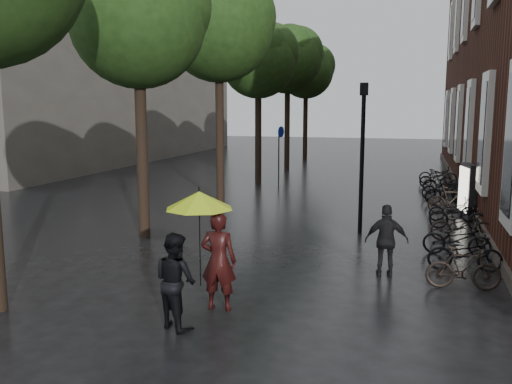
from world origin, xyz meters
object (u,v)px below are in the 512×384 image
(ad_lightbox, at_px, (467,191))
(parked_bicycles, at_px, (449,203))
(lamp_post, at_px, (362,143))
(person_burgundy, at_px, (219,261))
(person_black, at_px, (175,280))
(pedestrian_walking, at_px, (387,241))

(ad_lightbox, bearing_deg, parked_bicycles, 159.60)
(parked_bicycles, height_order, lamp_post, lamp_post)
(ad_lightbox, bearing_deg, person_burgundy, -127.70)
(person_black, height_order, ad_lightbox, ad_lightbox)
(person_black, height_order, pedestrian_walking, person_black)
(person_black, xyz_separation_m, pedestrian_walking, (3.34, 3.95, -0.02))
(person_burgundy, distance_m, parked_bicycles, 11.57)
(pedestrian_walking, xyz_separation_m, ad_lightbox, (2.35, 7.52, 0.11))
(pedestrian_walking, relative_size, lamp_post, 0.37)
(person_burgundy, height_order, parked_bicycles, person_burgundy)
(pedestrian_walking, xyz_separation_m, parked_bicycles, (1.78, 7.61, -0.36))
(person_burgundy, relative_size, person_black, 1.12)
(parked_bicycles, bearing_deg, pedestrian_walking, -103.15)
(person_burgundy, bearing_deg, parked_bicycles, -116.66)
(person_burgundy, xyz_separation_m, lamp_post, (1.97, 7.07, 1.77))
(parked_bicycles, height_order, ad_lightbox, ad_lightbox)
(person_burgundy, xyz_separation_m, pedestrian_walking, (2.92, 2.95, -0.12))
(parked_bicycles, distance_m, lamp_post, 4.98)
(person_black, height_order, lamp_post, lamp_post)
(person_burgundy, height_order, ad_lightbox, person_burgundy)
(pedestrian_walking, xyz_separation_m, lamp_post, (-0.96, 4.12, 1.89))
(ad_lightbox, bearing_deg, person_black, -127.37)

